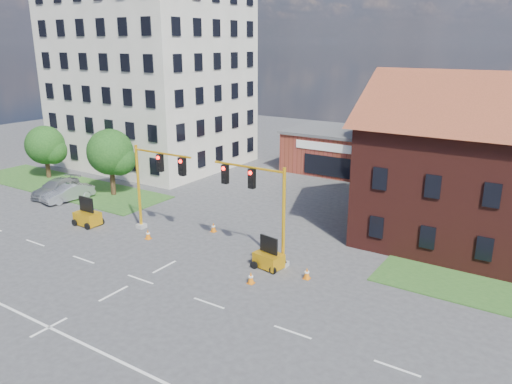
% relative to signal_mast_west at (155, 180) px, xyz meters
% --- Properties ---
extents(ground, '(120.00, 120.00, 0.00)m').
position_rel_signal_mast_west_xyz_m(ground, '(4.36, -6.00, -3.92)').
color(ground, '#3E3E41').
rests_on(ground, ground).
extents(grass_verge_nw, '(22.00, 6.00, 0.08)m').
position_rel_signal_mast_west_xyz_m(grass_verge_nw, '(-15.64, 4.00, -3.88)').
color(grass_verge_nw, '#28531F').
rests_on(grass_verge_nw, ground).
extents(grass_verge_ne, '(14.00, 4.00, 0.08)m').
position_rel_signal_mast_west_xyz_m(grass_verge_ne, '(22.36, 3.00, -3.88)').
color(grass_verge_ne, '#28531F').
rests_on(grass_verge_ne, ground).
extents(lane_markings, '(60.00, 36.00, 0.01)m').
position_rel_signal_mast_west_xyz_m(lane_markings, '(4.36, -9.00, -3.91)').
color(lane_markings, white).
rests_on(lane_markings, ground).
extents(office_block, '(18.40, 15.40, 20.60)m').
position_rel_signal_mast_west_xyz_m(office_block, '(-15.64, 15.91, 6.39)').
color(office_block, beige).
rests_on(office_block, ground).
extents(brick_shop, '(12.40, 8.40, 4.30)m').
position_rel_signal_mast_west_xyz_m(brick_shop, '(4.36, 23.99, -1.76)').
color(brick_shop, maroon).
rests_on(brick_shop, ground).
extents(tree_large, '(8.51, 8.11, 10.37)m').
position_rel_signal_mast_west_xyz_m(tree_large, '(11.27, 21.08, 2.13)').
color(tree_large, '#351F13').
rests_on(tree_large, ground).
extents(tree_nw_front, '(4.20, 4.00, 5.94)m').
position_rel_signal_mast_west_xyz_m(tree_nw_front, '(-9.44, 4.58, -0.15)').
color(tree_nw_front, '#351F13').
rests_on(tree_nw_front, ground).
extents(tree_nw_rear, '(3.99, 3.80, 5.27)m').
position_rel_signal_mast_west_xyz_m(tree_nw_rear, '(-19.45, 5.08, -0.70)').
color(tree_nw_rear, '#351F13').
rests_on(tree_nw_rear, ground).
extents(signal_mast_west, '(5.30, 0.60, 6.20)m').
position_rel_signal_mast_west_xyz_m(signal_mast_west, '(0.00, 0.00, 0.00)').
color(signal_mast_west, '#969691').
rests_on(signal_mast_west, ground).
extents(signal_mast_east, '(5.30, 0.60, 6.20)m').
position_rel_signal_mast_west_xyz_m(signal_mast_east, '(8.71, 0.00, 0.00)').
color(signal_mast_east, '#969691').
rests_on(signal_mast_east, ground).
extents(trailer_west, '(1.84, 1.23, 2.09)m').
position_rel_signal_mast_west_xyz_m(trailer_west, '(-5.39, -1.75, -3.27)').
color(trailer_west, '#FFB315').
rests_on(trailer_west, ground).
extents(trailer_east, '(1.86, 1.41, 1.93)m').
position_rel_signal_mast_west_xyz_m(trailer_east, '(9.74, -0.64, -3.32)').
color(trailer_east, '#FFB315').
rests_on(trailer_east, ground).
extents(cone_a, '(0.40, 0.40, 0.70)m').
position_rel_signal_mast_west_xyz_m(cone_a, '(0.31, -1.27, -3.58)').
color(cone_a, orange).
rests_on(cone_a, ground).
extents(cone_b, '(0.40, 0.40, 0.70)m').
position_rel_signal_mast_west_xyz_m(cone_b, '(3.27, 2.28, -3.58)').
color(cone_b, orange).
rests_on(cone_b, ground).
extents(cone_c, '(0.40, 0.40, 0.70)m').
position_rel_signal_mast_west_xyz_m(cone_c, '(9.97, -2.94, -3.58)').
color(cone_c, orange).
rests_on(cone_c, ground).
extents(cone_d, '(0.40, 0.40, 0.70)m').
position_rel_signal_mast_west_xyz_m(cone_d, '(12.36, -0.70, -3.58)').
color(cone_d, orange).
rests_on(cone_d, ground).
extents(pickup_white, '(6.51, 4.94, 1.64)m').
position_rel_signal_mast_west_xyz_m(pickup_white, '(14.51, 7.95, -3.10)').
color(pickup_white, white).
rests_on(pickup_white, ground).
extents(sedan_silver_front, '(2.20, 4.50, 1.42)m').
position_rel_signal_mast_west_xyz_m(sedan_silver_front, '(-11.66, 1.33, -3.21)').
color(sedan_silver_front, '#929699').
rests_on(sedan_silver_front, ground).
extents(sedan_silver_rear, '(2.87, 5.13, 1.40)m').
position_rel_signal_mast_west_xyz_m(sedan_silver_rear, '(-13.94, 1.72, -3.22)').
color(sedan_silver_rear, '#929699').
rests_on(sedan_silver_rear, ground).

